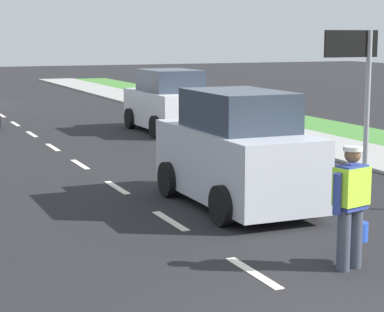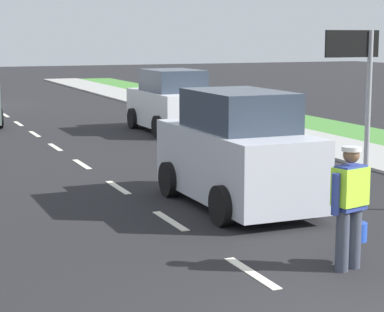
# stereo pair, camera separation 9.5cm
# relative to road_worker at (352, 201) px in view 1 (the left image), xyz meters

# --- Properties ---
(ground_plane) EXTENTS (96.00, 96.00, 0.00)m
(ground_plane) POSITION_rel_road_worker_xyz_m (-1.28, 18.64, -0.93)
(ground_plane) COLOR black
(sidewalk_right) EXTENTS (2.40, 72.00, 0.14)m
(sidewalk_right) POSITION_rel_road_worker_xyz_m (5.92, 7.64, -0.93)
(sidewalk_right) COLOR #9E9E99
(sidewalk_right) RESTS_ON ground
(road_worker) EXTENTS (0.72, 0.49, 1.67)m
(road_worker) POSITION_rel_road_worker_xyz_m (0.00, 0.00, 0.00)
(road_worker) COLOR #383D4C
(road_worker) RESTS_ON ground
(lane_direction_sign) EXTENTS (1.16, 0.11, 3.20)m
(lane_direction_sign) POSITION_rel_road_worker_xyz_m (2.60, 3.59, 1.48)
(lane_direction_sign) COLOR gray
(lane_direction_sign) RESTS_ON ground
(car_outgoing_ahead) EXTENTS (1.89, 3.94, 2.13)m
(car_outgoing_ahead) POSITION_rel_road_worker_xyz_m (0.24, 3.92, 0.06)
(car_outgoing_ahead) COLOR silver
(car_outgoing_ahead) RESTS_ON ground
(car_parked_far) EXTENTS (2.05, 3.96, 2.01)m
(car_parked_far) POSITION_rel_road_worker_xyz_m (2.98, 14.28, 0.00)
(car_parked_far) COLOR silver
(car_parked_far) RESTS_ON ground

